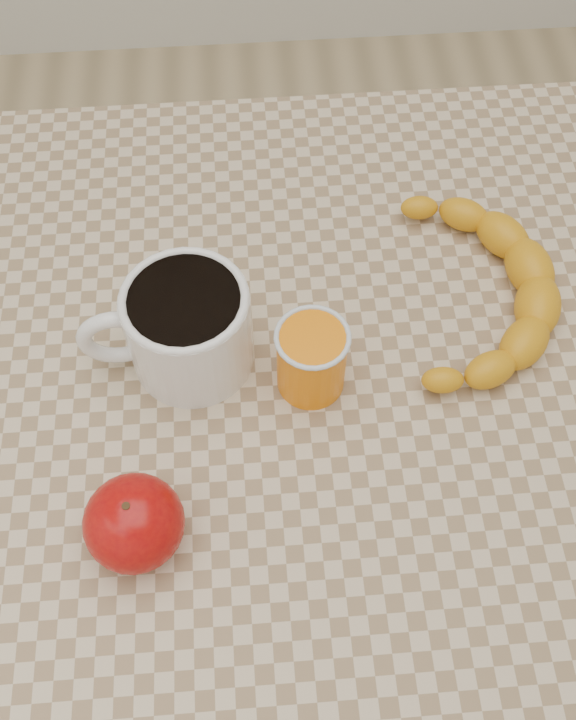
{
  "coord_description": "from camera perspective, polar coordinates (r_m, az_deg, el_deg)",
  "views": [
    {
      "loc": [
        -0.03,
        -0.41,
        1.44
      ],
      "look_at": [
        0.0,
        0.0,
        0.77
      ],
      "focal_mm": 40.0,
      "sensor_mm": 36.0,
      "label": 1
    }
  ],
  "objects": [
    {
      "name": "orange_juice_glass",
      "position": [
        0.76,
        1.69,
        0.11
      ],
      "size": [
        0.07,
        0.07,
        0.08
      ],
      "color": "orange",
      "rests_on": "table"
    },
    {
      "name": "coffee_mug",
      "position": [
        0.77,
        -7.35,
        2.4
      ],
      "size": [
        0.17,
        0.13,
        0.1
      ],
      "color": "white",
      "rests_on": "table"
    },
    {
      "name": "banana",
      "position": [
        0.85,
        13.17,
        4.86
      ],
      "size": [
        0.34,
        0.39,
        0.05
      ],
      "primitive_type": null,
      "rotation": [
        0.0,
        0.0,
        -0.23
      ],
      "color": "orange",
      "rests_on": "table"
    },
    {
      "name": "ground",
      "position": [
        1.5,
        -0.0,
        -15.46
      ],
      "size": [
        3.0,
        3.0,
        0.0
      ],
      "primitive_type": "plane",
      "color": "tan",
      "rests_on": "ground"
    },
    {
      "name": "apple",
      "position": [
        0.7,
        -10.89,
        -11.32
      ],
      "size": [
        0.09,
        0.09,
        0.08
      ],
      "color": "#8B0408",
      "rests_on": "table"
    },
    {
      "name": "table",
      "position": [
        0.88,
        -0.0,
        -3.58
      ],
      "size": [
        0.8,
        0.8,
        0.75
      ],
      "color": "#C8B18D",
      "rests_on": "ground"
    }
  ]
}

